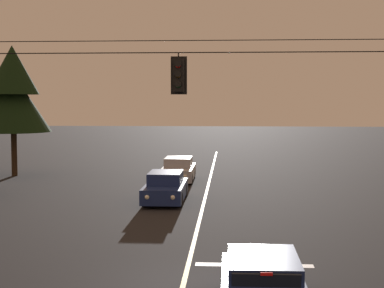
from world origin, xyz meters
name	(u,v)px	position (x,y,z in m)	size (l,w,h in m)	color
ground_plane	(183,286)	(0.00, 0.00, 0.00)	(180.00, 180.00, 0.00)	black
lane_centre_stripe	(200,218)	(0.00, 8.62, 0.00)	(0.14, 60.00, 0.01)	#D1C64C
stop_bar_paint	(254,265)	(1.90, 2.02, 0.00)	(3.40, 0.36, 0.01)	silver
signal_span_assembly	(190,128)	(0.00, 2.62, 3.92)	(21.05, 0.32, 7.53)	#423021
traffic_light_left_inner	(178,75)	(-0.33, 2.60, 5.48)	(0.48, 0.41, 1.22)	black
car_waiting_near_lane	(263,288)	(1.91, -2.01, 0.65)	(1.80, 4.33, 1.39)	navy
car_oncoming_lead	(165,188)	(-1.81, 12.36, 0.65)	(1.80, 4.42, 1.39)	navy
car_oncoming_trailing	(178,170)	(-1.81, 19.25, 0.65)	(1.80, 4.42, 1.39)	#A5A5AD
tree_verge_far	(13,93)	(-12.25, 20.96, 5.17)	(4.65, 4.65, 8.11)	#332316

